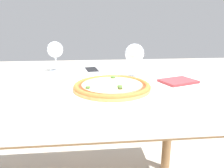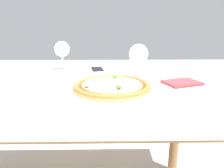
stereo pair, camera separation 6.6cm
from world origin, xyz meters
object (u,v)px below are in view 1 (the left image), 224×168
(dining_table, at_px, (67,103))
(wine_glass_far_left, at_px, (55,50))
(pizza_plate, at_px, (112,87))
(wine_glass_far_right, at_px, (135,54))
(cell_phone, at_px, (92,70))

(dining_table, height_order, wine_glass_far_left, wine_glass_far_left)
(dining_table, bearing_deg, wine_glass_far_left, 105.24)
(dining_table, relative_size, pizza_plate, 4.22)
(wine_glass_far_right, bearing_deg, wine_glass_far_left, 154.03)
(wine_glass_far_left, xyz_separation_m, cell_phone, (0.19, -0.03, -0.11))
(wine_glass_far_right, relative_size, cell_phone, 1.07)
(pizza_plate, bearing_deg, cell_phone, 101.34)
(dining_table, distance_m, cell_phone, 0.30)
(dining_table, height_order, pizza_plate, pizza_plate)
(wine_glass_far_right, distance_m, cell_phone, 0.28)
(wine_glass_far_right, bearing_deg, pizza_plate, -121.60)
(pizza_plate, distance_m, wine_glass_far_right, 0.26)
(cell_phone, bearing_deg, pizza_plate, -78.66)
(cell_phone, bearing_deg, wine_glass_far_right, -39.48)
(wine_glass_far_left, height_order, cell_phone, wine_glass_far_left)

